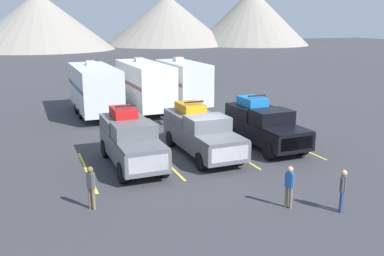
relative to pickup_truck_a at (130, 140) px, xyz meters
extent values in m
plane|color=#38383D|center=(3.38, -0.72, -1.19)|extent=(240.00, 240.00, 0.00)
cube|color=#595B60|center=(0.00, -0.23, -0.27)|extent=(1.94, 5.33, 0.97)
cube|color=#595B60|center=(0.01, -2.14, 0.25)|extent=(1.85, 1.50, 0.08)
cube|color=#595B60|center=(0.00, -0.71, 0.56)|extent=(1.81, 1.39, 0.71)
cube|color=slate|center=(0.01, -1.26, 0.60)|extent=(1.69, 0.21, 0.53)
cube|color=#595B60|center=(-0.01, 1.21, 0.51)|extent=(1.89, 2.46, 0.59)
cube|color=silver|center=(0.01, -2.86, -0.23)|extent=(1.63, 0.07, 0.68)
cylinder|color=black|center=(0.89, -2.03, -0.76)|extent=(0.28, 0.87, 0.87)
cylinder|color=black|center=(-0.87, -2.04, -0.76)|extent=(0.28, 0.87, 0.87)
cylinder|color=black|center=(0.87, 1.59, -0.76)|extent=(0.28, 0.87, 0.87)
cylinder|color=black|center=(-0.89, 1.58, -0.76)|extent=(0.28, 0.87, 0.87)
cube|color=red|center=(-0.01, 1.21, 1.03)|extent=(1.06, 1.57, 0.45)
cylinder|color=black|center=(0.43, 0.67, 1.02)|extent=(0.18, 0.44, 0.44)
cylinder|color=black|center=(-0.43, 0.67, 1.02)|extent=(0.18, 0.44, 0.44)
cylinder|color=black|center=(0.42, 1.75, 1.02)|extent=(0.18, 0.44, 0.44)
cylinder|color=black|center=(-0.44, 1.75, 1.02)|extent=(0.18, 0.44, 0.44)
cube|color=black|center=(0.00, 0.77, 1.40)|extent=(0.96, 0.08, 0.08)
cube|color=#595B60|center=(3.62, 0.16, -0.33)|extent=(2.08, 5.90, 0.92)
cube|color=#595B60|center=(3.64, -1.96, 0.17)|extent=(1.97, 1.66, 0.08)
cube|color=#595B60|center=(3.63, -0.37, 0.49)|extent=(1.93, 1.54, 0.73)
cube|color=slate|center=(3.63, -0.99, 0.53)|extent=(1.80, 0.22, 0.54)
cube|color=#595B60|center=(3.62, 1.75, 0.40)|extent=(2.02, 2.72, 0.53)
cube|color=silver|center=(3.64, -2.76, -0.28)|extent=(1.74, 0.07, 0.64)
cylinder|color=black|center=(4.58, -1.84, -0.79)|extent=(0.28, 0.81, 0.81)
cylinder|color=black|center=(2.69, -1.85, -0.79)|extent=(0.28, 0.81, 0.81)
cylinder|color=black|center=(4.56, 2.16, -0.79)|extent=(0.28, 0.81, 0.81)
cylinder|color=black|center=(2.67, 2.15, -0.79)|extent=(0.28, 0.81, 0.81)
cube|color=orange|center=(3.62, 1.75, 0.89)|extent=(1.13, 1.74, 0.45)
cylinder|color=black|center=(4.08, 1.15, 0.88)|extent=(0.18, 0.44, 0.44)
cylinder|color=black|center=(3.16, 1.15, 0.88)|extent=(0.18, 0.44, 0.44)
cylinder|color=black|center=(4.07, 2.34, 0.88)|extent=(0.18, 0.44, 0.44)
cylinder|color=black|center=(3.15, 2.34, 0.88)|extent=(0.18, 0.44, 0.44)
cube|color=black|center=(3.62, 1.26, 1.26)|extent=(1.02, 0.09, 0.08)
cube|color=black|center=(7.19, 0.13, -0.32)|extent=(2.10, 5.42, 0.89)
cube|color=black|center=(7.20, -1.82, 0.17)|extent=(2.00, 1.53, 0.08)
cube|color=black|center=(7.19, -0.36, 0.51)|extent=(1.96, 1.42, 0.76)
cube|color=slate|center=(7.20, -0.92, 0.54)|extent=(1.83, 0.23, 0.56)
cube|color=black|center=(7.18, 1.59, 0.44)|extent=(2.05, 2.50, 0.63)
cube|color=silver|center=(7.20, -2.54, -0.27)|extent=(1.76, 0.07, 0.62)
cylinder|color=black|center=(8.16, -1.70, -0.76)|extent=(0.28, 0.86, 0.86)
cylinder|color=black|center=(6.25, -1.71, -0.76)|extent=(0.28, 0.86, 0.86)
cylinder|color=black|center=(8.14, 1.97, -0.76)|extent=(0.28, 0.86, 0.86)
cylinder|color=black|center=(6.23, 1.97, -0.76)|extent=(0.28, 0.86, 0.86)
cube|color=blue|center=(7.18, 1.59, 0.99)|extent=(1.15, 1.60, 0.45)
cylinder|color=black|center=(7.65, 1.05, 0.98)|extent=(0.18, 0.44, 0.44)
cylinder|color=black|center=(6.72, 1.04, 0.98)|extent=(0.18, 0.44, 0.44)
cylinder|color=black|center=(7.65, 2.14, 0.98)|extent=(0.18, 0.44, 0.44)
cylinder|color=black|center=(6.71, 2.14, 0.98)|extent=(0.18, 0.44, 0.44)
cube|color=black|center=(7.19, 1.14, 1.36)|extent=(1.04, 0.09, 0.08)
cube|color=gold|center=(-2.02, -0.07, -1.19)|extent=(0.12, 5.50, 0.01)
cube|color=gold|center=(1.58, -0.07, -1.19)|extent=(0.12, 5.50, 0.01)
cube|color=gold|center=(5.18, -0.07, -1.19)|extent=(0.12, 5.50, 0.01)
cube|color=gold|center=(8.78, -0.07, -1.19)|extent=(0.12, 5.50, 0.01)
cube|color=silver|center=(0.25, 11.29, 0.77)|extent=(2.60, 7.62, 2.86)
cube|color=#595960|center=(-1.04, 11.29, 0.91)|extent=(0.06, 7.30, 0.24)
cube|color=silver|center=(0.24, 12.43, 2.34)|extent=(0.60, 0.70, 0.30)
cube|color=#333333|center=(0.27, 6.89, -0.87)|extent=(0.13, 1.20, 0.12)
cylinder|color=black|center=(1.43, 10.39, -0.81)|extent=(0.22, 0.76, 0.76)
cylinder|color=black|center=(-0.92, 10.37, -0.81)|extent=(0.22, 0.76, 0.76)
cylinder|color=black|center=(1.42, 12.21, -0.81)|extent=(0.22, 0.76, 0.76)
cylinder|color=black|center=(-0.93, 12.20, -0.81)|extent=(0.22, 0.76, 0.76)
cube|color=white|center=(3.84, 11.47, 0.81)|extent=(2.50, 7.81, 2.95)
cube|color=brown|center=(2.60, 11.46, 0.96)|extent=(0.06, 7.48, 0.24)
cube|color=silver|center=(3.84, 12.64, 2.44)|extent=(0.60, 0.70, 0.30)
cube|color=#333333|center=(3.87, 6.97, -0.87)|extent=(0.13, 1.20, 0.12)
cylinder|color=black|center=(4.98, 10.54, -0.81)|extent=(0.22, 0.76, 0.76)
cylinder|color=black|center=(2.72, 10.53, -0.81)|extent=(0.22, 0.76, 0.76)
cylinder|color=black|center=(4.97, 12.41, -0.81)|extent=(0.22, 0.76, 0.76)
cylinder|color=black|center=(2.71, 12.40, -0.81)|extent=(0.22, 0.76, 0.76)
cube|color=silver|center=(6.85, 11.40, 0.80)|extent=(2.37, 6.17, 2.92)
cube|color=brown|center=(5.67, 11.39, 0.94)|extent=(0.05, 5.91, 0.24)
cube|color=silver|center=(6.84, 12.32, 2.40)|extent=(0.60, 0.70, 0.30)
cube|color=#333333|center=(6.87, 7.72, -0.87)|extent=(0.13, 1.20, 0.12)
cylinder|color=black|center=(7.93, 10.67, -0.81)|extent=(0.22, 0.76, 0.76)
cylinder|color=black|center=(5.77, 10.65, -0.81)|extent=(0.22, 0.76, 0.76)
cylinder|color=black|center=(7.92, 12.14, -0.81)|extent=(0.22, 0.76, 0.76)
cylinder|color=black|center=(5.77, 12.13, -0.81)|extent=(0.22, 0.76, 0.76)
cylinder|color=#726047|center=(-2.46, -4.02, -0.80)|extent=(0.12, 0.12, 0.79)
cylinder|color=#726047|center=(-2.35, -4.14, -0.80)|extent=(0.12, 0.12, 0.79)
cube|color=#4C4C51|center=(-2.41, -4.08, -0.12)|extent=(0.29, 0.29, 0.56)
sphere|color=brown|center=(-2.41, -4.08, 0.27)|extent=(0.22, 0.22, 0.22)
cylinder|color=#4C4C51|center=(-2.49, -3.98, -0.14)|extent=(0.09, 0.09, 0.51)
cylinder|color=#4C4C51|center=(-2.32, -4.17, -0.14)|extent=(0.09, 0.09, 0.51)
cylinder|color=navy|center=(5.60, -7.45, -0.81)|extent=(0.11, 0.11, 0.77)
cylinder|color=navy|center=(5.48, -7.55, -0.81)|extent=(0.11, 0.11, 0.77)
cube|color=#4C4C51|center=(5.54, -7.50, -0.15)|extent=(0.29, 0.28, 0.55)
sphere|color=tan|center=(5.54, -7.50, 0.23)|extent=(0.21, 0.21, 0.21)
cylinder|color=#4C4C51|center=(5.63, -7.42, -0.18)|extent=(0.09, 0.09, 0.49)
cylinder|color=#4C4C51|center=(5.44, -7.58, -0.18)|extent=(0.09, 0.09, 0.49)
cylinder|color=#726047|center=(4.08, -6.61, -0.80)|extent=(0.11, 0.11, 0.78)
cylinder|color=#726047|center=(3.99, -6.48, -0.80)|extent=(0.11, 0.11, 0.78)
cube|color=#2659A5|center=(4.03, -6.55, -0.14)|extent=(0.27, 0.29, 0.55)
sphere|color=tan|center=(4.03, -6.55, 0.24)|extent=(0.21, 0.21, 0.21)
cylinder|color=#2659A5|center=(4.10, -6.65, -0.16)|extent=(0.09, 0.09, 0.50)
cylinder|color=#2659A5|center=(3.96, -6.44, -0.16)|extent=(0.09, 0.09, 0.50)
cone|color=gray|center=(0.27, 87.21, 5.29)|extent=(33.76, 33.76, 12.96)
cone|color=gray|center=(33.78, 94.77, 5.56)|extent=(34.40, 34.40, 13.51)
cone|color=gray|center=(56.28, 87.64, 6.39)|extent=(31.75, 31.75, 15.16)
camera|label=1|loc=(-4.21, -17.93, 5.20)|focal=39.14mm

